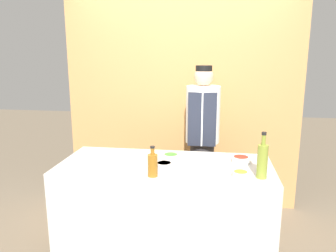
{
  "coord_description": "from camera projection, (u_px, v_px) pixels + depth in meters",
  "views": [
    {
      "loc": [
        0.39,
        -2.51,
        1.77
      ],
      "look_at": [
        0.0,
        0.15,
        1.17
      ],
      "focal_mm": 35.0,
      "sensor_mm": 36.0,
      "label": 1
    }
  ],
  "objects": [
    {
      "name": "cabinet_wall",
      "position": [
        182.0,
        103.0,
        3.82
      ],
      "size": [
        2.67,
        0.18,
        2.4
      ],
      "color": "#B7844C",
      "rests_on": "ground_plane"
    },
    {
      "name": "counter",
      "position": [
        165.0,
        213.0,
        2.77
      ],
      "size": [
        1.72,
        0.75,
        0.89
      ],
      "color": "beige",
      "rests_on": "ground_plane"
    },
    {
      "name": "sauce_bowl_red",
      "position": [
        241.0,
        159.0,
        2.68
      ],
      "size": [
        0.15,
        0.15,
        0.05
      ],
      "color": "white",
      "rests_on": "counter"
    },
    {
      "name": "sauce_bowl_brown",
      "position": [
        164.0,
        165.0,
        2.54
      ],
      "size": [
        0.13,
        0.13,
        0.05
      ],
      "color": "white",
      "rests_on": "counter"
    },
    {
      "name": "sauce_bowl_green",
      "position": [
        171.0,
        157.0,
        2.76
      ],
      "size": [
        0.14,
        0.14,
        0.05
      ],
      "color": "white",
      "rests_on": "counter"
    },
    {
      "name": "sauce_bowl_yellow",
      "position": [
        241.0,
        174.0,
        2.36
      ],
      "size": [
        0.12,
        0.12,
        0.05
      ],
      "color": "white",
      "rests_on": "counter"
    },
    {
      "name": "cutting_board",
      "position": [
        115.0,
        158.0,
        2.77
      ],
      "size": [
        0.39,
        0.2,
        0.02
      ],
      "color": "white",
      "rests_on": "counter"
    },
    {
      "name": "bottle_oil",
      "position": [
        262.0,
        160.0,
        2.33
      ],
      "size": [
        0.08,
        0.08,
        0.34
      ],
      "color": "olive",
      "rests_on": "counter"
    },
    {
      "name": "bottle_amber",
      "position": [
        153.0,
        165.0,
        2.37
      ],
      "size": [
        0.07,
        0.07,
        0.23
      ],
      "color": "#9E661E",
      "rests_on": "counter"
    },
    {
      "name": "chef_center",
      "position": [
        202.0,
        139.0,
        3.41
      ],
      "size": [
        0.35,
        0.35,
        1.65
      ],
      "color": "#28282D",
      "rests_on": "ground_plane"
    }
  ]
}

